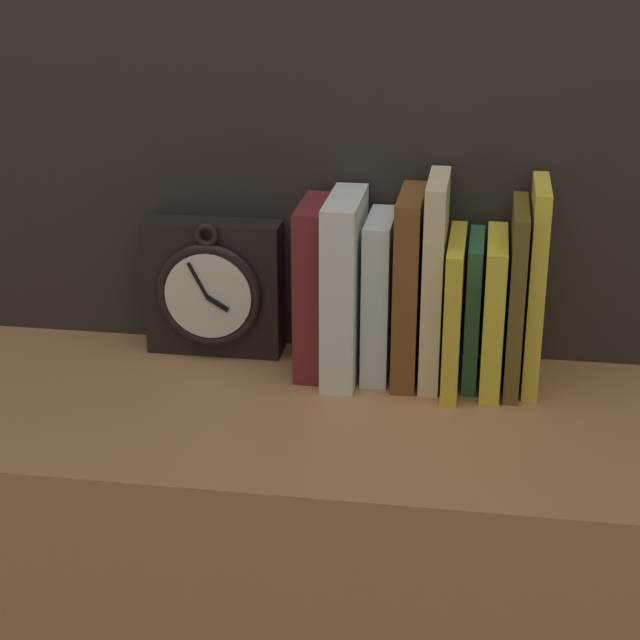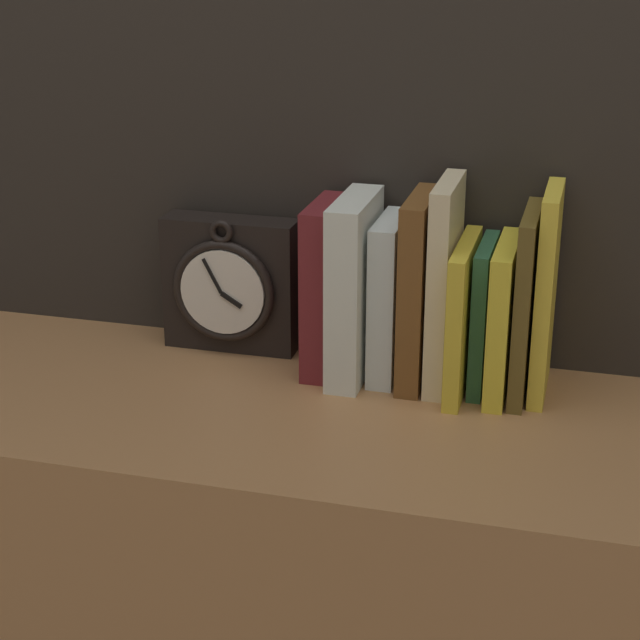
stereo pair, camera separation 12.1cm
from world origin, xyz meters
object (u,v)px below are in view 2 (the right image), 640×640
at_px(book_slot3_brown, 418,290).
at_px(book_slot6_green, 483,315).
at_px(book_slot0_maroon, 326,287).
at_px(book_slot4_cream, 444,284).
at_px(book_slot7_yellow, 503,318).
at_px(book_slot8_brown, 526,304).
at_px(clock, 230,285).
at_px(book_slot5_yellow, 462,317).
at_px(book_slot1_white, 354,288).
at_px(book_slot2_white, 390,298).
at_px(book_slot9_yellow, 546,294).

distance_m(book_slot3_brown, book_slot6_green, 0.08).
relative_size(book_slot0_maroon, book_slot4_cream, 0.85).
height_order(book_slot7_yellow, book_slot8_brown, book_slot8_brown).
xyz_separation_m(clock, book_slot8_brown, (0.38, -0.04, 0.02)).
bearing_deg(book_slot5_yellow, book_slot1_white, 177.04).
xyz_separation_m(book_slot5_yellow, book_slot7_yellow, (0.05, 0.01, 0.00)).
height_order(clock, book_slot4_cream, book_slot4_cream).
bearing_deg(book_slot4_cream, book_slot0_maroon, 178.26).
relative_size(book_slot0_maroon, book_slot1_white, 0.95).
distance_m(book_slot0_maroon, book_slot1_white, 0.04).
bearing_deg(book_slot0_maroon, book_slot7_yellow, -2.92).
bearing_deg(book_slot6_green, book_slot1_white, -176.17).
xyz_separation_m(book_slot1_white, book_slot2_white, (0.04, 0.01, -0.01)).
relative_size(book_slot3_brown, book_slot8_brown, 1.04).
distance_m(book_slot6_green, book_slot9_yellow, 0.08).
distance_m(book_slot3_brown, book_slot4_cream, 0.03).
distance_m(book_slot1_white, book_slot2_white, 0.05).
bearing_deg(book_slot7_yellow, book_slot0_maroon, 177.08).
bearing_deg(clock, book_slot2_white, -7.33).
bearing_deg(book_slot2_white, clock, 172.67).
xyz_separation_m(clock, book_slot1_white, (0.18, -0.04, 0.03)).
bearing_deg(book_slot8_brown, book_slot9_yellow, 16.88).
xyz_separation_m(book_slot1_white, book_slot3_brown, (0.08, 0.01, 0.00)).
height_order(book_slot4_cream, book_slot9_yellow, book_slot4_cream).
xyz_separation_m(book_slot2_white, book_slot9_yellow, (0.19, -0.00, 0.02)).
height_order(book_slot2_white, book_slot8_brown, book_slot8_brown).
xyz_separation_m(book_slot2_white, book_slot4_cream, (0.07, -0.01, 0.03)).
height_order(book_slot8_brown, book_slot9_yellow, book_slot9_yellow).
bearing_deg(book_slot9_yellow, book_slot1_white, -177.86).
height_order(book_slot2_white, book_slot9_yellow, book_slot9_yellow).
bearing_deg(book_slot7_yellow, book_slot4_cream, 174.71).
distance_m(book_slot0_maroon, book_slot7_yellow, 0.22).
relative_size(book_slot2_white, book_slot7_yellow, 1.09).
height_order(book_slot6_green, book_slot7_yellow, book_slot7_yellow).
bearing_deg(book_slot2_white, book_slot6_green, -0.79).
distance_m(book_slot2_white, book_slot7_yellow, 0.14).
height_order(book_slot5_yellow, book_slot8_brown, book_slot8_brown).
relative_size(book_slot8_brown, book_slot9_yellow, 0.90).
bearing_deg(book_slot8_brown, book_slot6_green, 170.01).
distance_m(book_slot5_yellow, book_slot8_brown, 0.08).
bearing_deg(book_slot4_cream, book_slot6_green, 5.37).
xyz_separation_m(book_slot7_yellow, book_slot9_yellow, (0.05, 0.01, 0.03)).
xyz_separation_m(book_slot2_white, book_slot5_yellow, (0.09, -0.02, -0.01)).
relative_size(book_slot0_maroon, book_slot6_green, 1.20).
height_order(book_slot0_maroon, book_slot9_yellow, book_slot9_yellow).
relative_size(clock, book_slot1_white, 0.81).
xyz_separation_m(book_slot4_cream, book_slot5_yellow, (0.03, -0.01, -0.03)).
xyz_separation_m(book_slot4_cream, book_slot8_brown, (0.10, -0.00, -0.01)).
bearing_deg(book_slot5_yellow, book_slot4_cream, 152.95).
bearing_deg(book_slot0_maroon, book_slot8_brown, -2.03).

